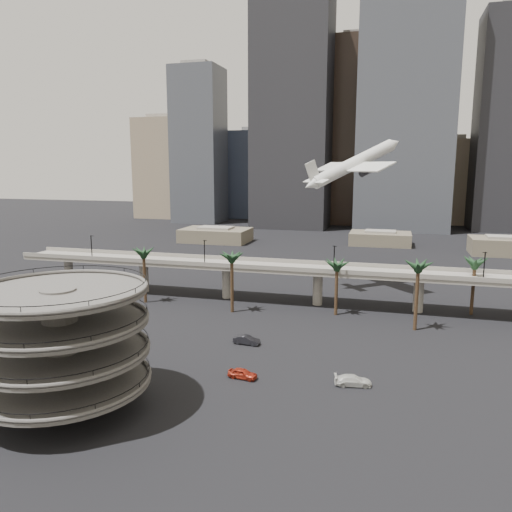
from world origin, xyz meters
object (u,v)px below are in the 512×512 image
(parking_ramp, at_px, (61,338))
(airborne_jet, at_px, (354,164))
(car_b, at_px, (247,340))
(overpass, at_px, (271,271))
(car_a, at_px, (243,374))
(car_c, at_px, (353,380))

(parking_ramp, xyz_separation_m, airborne_jet, (29.65, 77.43, 21.99))
(car_b, bearing_deg, airborne_jet, -11.93)
(overpass, relative_size, airborne_jet, 5.36)
(car_a, height_order, car_b, car_b)
(car_a, bearing_deg, car_c, -77.04)
(overpass, relative_size, car_a, 29.08)
(airborne_jet, bearing_deg, overpass, -173.34)
(car_a, height_order, car_c, car_c)
(parking_ramp, distance_m, car_c, 40.59)
(overpass, xyz_separation_m, car_c, (22.51, -41.54, -6.57))
(parking_ramp, bearing_deg, car_b, 61.96)
(parking_ramp, distance_m, car_a, 26.42)
(overpass, xyz_separation_m, car_a, (6.35, -43.47, -6.58))
(overpass, distance_m, car_a, 44.42)
(parking_ramp, bearing_deg, airborne_jet, 69.05)
(car_b, relative_size, car_c, 0.90)
(airborne_jet, xyz_separation_m, car_b, (-13.87, -47.80, -31.04))
(car_a, bearing_deg, car_b, 20.38)
(car_a, relative_size, car_c, 0.84)
(car_a, relative_size, car_b, 0.93)
(parking_ramp, height_order, car_a, parking_ramp)
(airborne_jet, height_order, car_b, airborne_jet)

